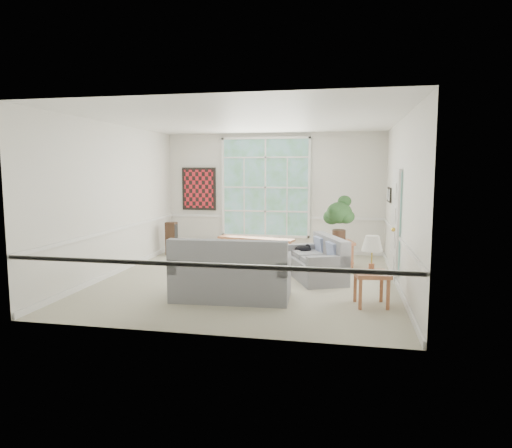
{
  "coord_description": "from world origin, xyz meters",
  "views": [
    {
      "loc": [
        1.79,
        -8.37,
        2.09
      ],
      "look_at": [
        0.1,
        0.2,
        1.05
      ],
      "focal_mm": 32.0,
      "sensor_mm": 36.0,
      "label": 1
    }
  ],
  "objects": [
    {
      "name": "floor",
      "position": [
        0.0,
        0.0,
        -0.01
      ],
      "size": [
        5.5,
        6.0,
        0.01
      ],
      "primitive_type": "cube",
      "color": "#A7A28B",
      "rests_on": "ground"
    },
    {
      "name": "ceiling",
      "position": [
        0.0,
        0.0,
        3.0
      ],
      "size": [
        5.5,
        6.0,
        0.02
      ],
      "primitive_type": "cube",
      "color": "white",
      "rests_on": "ground"
    },
    {
      "name": "wall_back",
      "position": [
        0.0,
        3.0,
        1.5
      ],
      "size": [
        5.5,
        0.02,
        3.0
      ],
      "primitive_type": "cube",
      "color": "silver",
      "rests_on": "ground"
    },
    {
      "name": "wall_front",
      "position": [
        0.0,
        -3.0,
        1.5
      ],
      "size": [
        5.5,
        0.02,
        3.0
      ],
      "primitive_type": "cube",
      "color": "silver",
      "rests_on": "ground"
    },
    {
      "name": "wall_left",
      "position": [
        -2.75,
        0.0,
        1.5
      ],
      "size": [
        0.02,
        6.0,
        3.0
      ],
      "primitive_type": "cube",
      "color": "silver",
      "rests_on": "ground"
    },
    {
      "name": "wall_right",
      "position": [
        2.75,
        0.0,
        1.5
      ],
      "size": [
        0.02,
        6.0,
        3.0
      ],
      "primitive_type": "cube",
      "color": "silver",
      "rests_on": "ground"
    },
    {
      "name": "window_back",
      "position": [
        -0.2,
        2.96,
        1.65
      ],
      "size": [
        2.3,
        0.08,
        2.4
      ],
      "primitive_type": "cube",
      "color": "white",
      "rests_on": "wall_back"
    },
    {
      "name": "entry_door",
      "position": [
        2.71,
        0.6,
        1.05
      ],
      "size": [
        0.08,
        0.9,
        2.1
      ],
      "primitive_type": "cube",
      "color": "white",
      "rests_on": "floor"
    },
    {
      "name": "door_sidelight",
      "position": [
        2.71,
        -0.03,
        1.15
      ],
      "size": [
        0.08,
        0.26,
        1.9
      ],
      "primitive_type": "cube",
      "color": "white",
      "rests_on": "wall_right"
    },
    {
      "name": "wall_art",
      "position": [
        -1.95,
        2.95,
        1.6
      ],
      "size": [
        0.9,
        0.06,
        1.1
      ],
      "primitive_type": "cube",
      "color": "maroon",
      "rests_on": "wall_back"
    },
    {
      "name": "wall_frame_near",
      "position": [
        2.71,
        1.75,
        1.55
      ],
      "size": [
        0.04,
        0.26,
        0.32
      ],
      "primitive_type": "cube",
      "color": "black",
      "rests_on": "wall_right"
    },
    {
      "name": "wall_frame_far",
      "position": [
        2.71,
        2.15,
        1.55
      ],
      "size": [
        0.04,
        0.26,
        0.32
      ],
      "primitive_type": "cube",
      "color": "black",
      "rests_on": "wall_right"
    },
    {
      "name": "loveseat_right",
      "position": [
        1.25,
        0.29,
        0.41
      ],
      "size": [
        1.31,
        1.71,
        0.82
      ],
      "primitive_type": "cube",
      "rotation": [
        0.0,
        0.0,
        0.39
      ],
      "color": "gray",
      "rests_on": "floor"
    },
    {
      "name": "loveseat_front",
      "position": [
        -0.01,
        -1.28,
        0.51
      ],
      "size": [
        1.92,
        1.07,
        1.01
      ],
      "primitive_type": "cube",
      "rotation": [
        0.0,
        0.0,
        0.05
      ],
      "color": "gray",
      "rests_on": "floor"
    },
    {
      "name": "coffee_table",
      "position": [
        0.08,
        0.55,
        0.19
      ],
      "size": [
        1.12,
        0.75,
        0.39
      ],
      "primitive_type": "cube",
      "rotation": [
        0.0,
        0.0,
        0.19
      ],
      "color": "#AE6643",
      "rests_on": "floor"
    },
    {
      "name": "pewter_bowl",
      "position": [
        0.07,
        0.61,
        0.42
      ],
      "size": [
        0.31,
        0.31,
        0.07
      ],
      "primitive_type": "imported",
      "rotation": [
        0.0,
        0.0,
        -0.16
      ],
      "color": "#A2A2A7",
      "rests_on": "coffee_table"
    },
    {
      "name": "window_bench",
      "position": [
        -0.34,
        2.39,
        0.22
      ],
      "size": [
        1.95,
        0.77,
        0.45
      ],
      "primitive_type": "cube",
      "rotation": [
        0.0,
        0.0,
        -0.22
      ],
      "color": "#AE6643",
      "rests_on": "floor"
    },
    {
      "name": "end_table",
      "position": [
        1.68,
        1.5,
        0.28
      ],
      "size": [
        0.69,
        0.69,
        0.56
      ],
      "primitive_type": "cube",
      "rotation": [
        0.0,
        0.0,
        0.26
      ],
      "color": "#AE6643",
      "rests_on": "floor"
    },
    {
      "name": "houseplant",
      "position": [
        1.66,
        1.46,
        1.07
      ],
      "size": [
        0.68,
        0.68,
        1.0
      ],
      "primitive_type": null,
      "rotation": [
        0.0,
        0.0,
        0.17
      ],
      "color": "#264B22",
      "rests_on": "end_table"
    },
    {
      "name": "side_table",
      "position": [
        2.21,
        -1.3,
        0.26
      ],
      "size": [
        0.59,
        0.59,
        0.53
      ],
      "primitive_type": "cube",
      "rotation": [
        0.0,
        0.0,
        0.17
      ],
      "color": "#AE6643",
      "rests_on": "floor"
    },
    {
      "name": "table_lamp",
      "position": [
        2.2,
        -1.24,
        0.81
      ],
      "size": [
        0.38,
        0.38,
        0.56
      ],
      "primitive_type": null,
      "rotation": [
        0.0,
        0.0,
        -0.2
      ],
      "color": "white",
      "rests_on": "side_table"
    },
    {
      "name": "pet_bed",
      "position": [
        -1.58,
        2.61,
        0.07
      ],
      "size": [
        0.62,
        0.62,
        0.15
      ],
      "primitive_type": "cylinder",
      "rotation": [
        0.0,
        0.0,
        0.28
      ],
      "color": "gray",
      "rests_on": "floor"
    },
    {
      "name": "floor_speaker",
      "position": [
        -2.4,
        2.12,
        0.41
      ],
      "size": [
        0.27,
        0.22,
        0.81
      ],
      "primitive_type": "cube",
      "rotation": [
        0.0,
        0.0,
        -0.1
      ],
      "color": "#372316",
      "rests_on": "floor"
    },
    {
      "name": "cat",
      "position": [
        0.96,
        0.75,
        0.5
      ],
      "size": [
        0.38,
        0.3,
        0.16
      ],
      "primitive_type": "ellipsoid",
      "rotation": [
        0.0,
        0.0,
        0.2
      ],
      "color": "black",
      "rests_on": "loveseat_right"
    }
  ]
}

